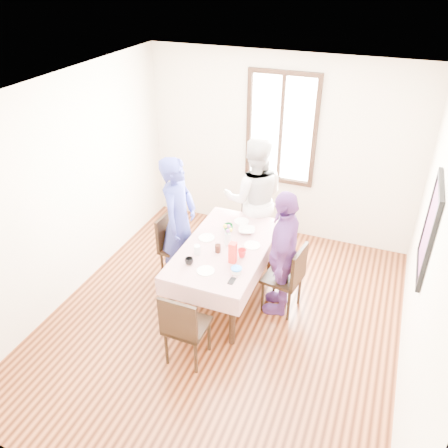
{
  "coord_description": "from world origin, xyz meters",
  "views": [
    {
      "loc": [
        1.51,
        -3.81,
        3.81
      ],
      "look_at": [
        -0.14,
        0.37,
        1.1
      ],
      "focal_mm": 36.49,
      "sensor_mm": 36.0,
      "label": 1
    }
  ],
  "objects_px": {
    "dining_table": "(225,272)",
    "chair_near": "(187,325)",
    "person_far": "(254,198)",
    "chair_right": "(282,277)",
    "chair_left": "(179,249)",
    "person_right": "(283,253)",
    "person_left": "(179,222)",
    "chair_far": "(253,224)"
  },
  "relations": [
    {
      "from": "person_right",
      "to": "chair_far",
      "type": "bearing_deg",
      "value": -153.49
    },
    {
      "from": "chair_far",
      "to": "person_left",
      "type": "bearing_deg",
      "value": 45.07
    },
    {
      "from": "dining_table",
      "to": "chair_near",
      "type": "distance_m",
      "value": 1.1
    },
    {
      "from": "chair_right",
      "to": "person_far",
      "type": "height_order",
      "value": "person_far"
    },
    {
      "from": "chair_right",
      "to": "person_left",
      "type": "bearing_deg",
      "value": 94.3
    },
    {
      "from": "person_far",
      "to": "person_right",
      "type": "relative_size",
      "value": 1.1
    },
    {
      "from": "chair_right",
      "to": "person_right",
      "type": "height_order",
      "value": "person_right"
    },
    {
      "from": "chair_far",
      "to": "person_far",
      "type": "height_order",
      "value": "person_far"
    },
    {
      "from": "chair_right",
      "to": "chair_left",
      "type": "bearing_deg",
      "value": 94.35
    },
    {
      "from": "chair_right",
      "to": "chair_near",
      "type": "xyz_separation_m",
      "value": [
        -0.71,
        -1.15,
        0.0
      ]
    },
    {
      "from": "chair_left",
      "to": "chair_right",
      "type": "height_order",
      "value": "same"
    },
    {
      "from": "chair_left",
      "to": "chair_far",
      "type": "xyz_separation_m",
      "value": [
        0.71,
        0.95,
        0.0
      ]
    },
    {
      "from": "chair_left",
      "to": "person_right",
      "type": "height_order",
      "value": "person_right"
    },
    {
      "from": "chair_near",
      "to": "person_right",
      "type": "relative_size",
      "value": 0.57
    },
    {
      "from": "chair_left",
      "to": "person_right",
      "type": "relative_size",
      "value": 0.57
    },
    {
      "from": "chair_left",
      "to": "person_left",
      "type": "height_order",
      "value": "person_left"
    },
    {
      "from": "dining_table",
      "to": "chair_right",
      "type": "relative_size",
      "value": 1.76
    },
    {
      "from": "dining_table",
      "to": "chair_far",
      "type": "relative_size",
      "value": 1.76
    },
    {
      "from": "chair_far",
      "to": "chair_near",
      "type": "bearing_deg",
      "value": 81.2
    },
    {
      "from": "chair_near",
      "to": "person_right",
      "type": "height_order",
      "value": "person_right"
    },
    {
      "from": "chair_left",
      "to": "person_far",
      "type": "distance_m",
      "value": 1.25
    },
    {
      "from": "person_left",
      "to": "person_right",
      "type": "xyz_separation_m",
      "value": [
        1.39,
        -0.1,
        -0.07
      ]
    },
    {
      "from": "chair_right",
      "to": "chair_near",
      "type": "relative_size",
      "value": 1.0
    },
    {
      "from": "dining_table",
      "to": "person_right",
      "type": "distance_m",
      "value": 0.82
    },
    {
      "from": "chair_near",
      "to": "person_left",
      "type": "bearing_deg",
      "value": 119.54
    },
    {
      "from": "chair_left",
      "to": "chair_far",
      "type": "relative_size",
      "value": 1.0
    },
    {
      "from": "dining_table",
      "to": "person_far",
      "type": "height_order",
      "value": "person_far"
    },
    {
      "from": "chair_left",
      "to": "person_right",
      "type": "distance_m",
      "value": 1.45
    },
    {
      "from": "person_left",
      "to": "person_far",
      "type": "relative_size",
      "value": 0.98
    },
    {
      "from": "chair_left",
      "to": "person_right",
      "type": "xyz_separation_m",
      "value": [
        1.41,
        -0.1,
        0.35
      ]
    },
    {
      "from": "chair_far",
      "to": "dining_table",
      "type": "bearing_deg",
      "value": 81.2
    },
    {
      "from": "chair_far",
      "to": "person_left",
      "type": "relative_size",
      "value": 0.52
    },
    {
      "from": "person_far",
      "to": "dining_table",
      "type": "bearing_deg",
      "value": 70.88
    },
    {
      "from": "dining_table",
      "to": "chair_far",
      "type": "bearing_deg",
      "value": 90.0
    },
    {
      "from": "chair_right",
      "to": "chair_far",
      "type": "relative_size",
      "value": 1.0
    },
    {
      "from": "chair_far",
      "to": "chair_near",
      "type": "relative_size",
      "value": 1.0
    },
    {
      "from": "chair_left",
      "to": "chair_far",
      "type": "height_order",
      "value": "same"
    },
    {
      "from": "dining_table",
      "to": "person_far",
      "type": "xyz_separation_m",
      "value": [
        -0.0,
        1.08,
        0.51
      ]
    },
    {
      "from": "dining_table",
      "to": "chair_near",
      "type": "xyz_separation_m",
      "value": [
        -0.0,
        -1.1,
        0.08
      ]
    },
    {
      "from": "dining_table",
      "to": "chair_right",
      "type": "xyz_separation_m",
      "value": [
        0.71,
        0.05,
        0.08
      ]
    },
    {
      "from": "person_left",
      "to": "person_right",
      "type": "bearing_deg",
      "value": -96.12
    },
    {
      "from": "chair_far",
      "to": "chair_right",
      "type": "bearing_deg",
      "value": 115.37
    }
  ]
}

